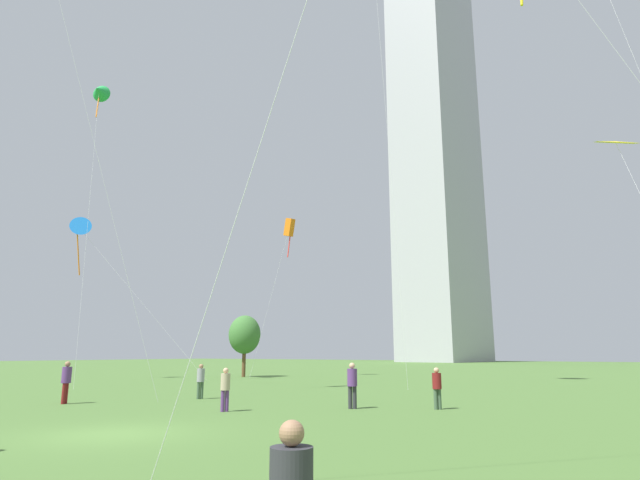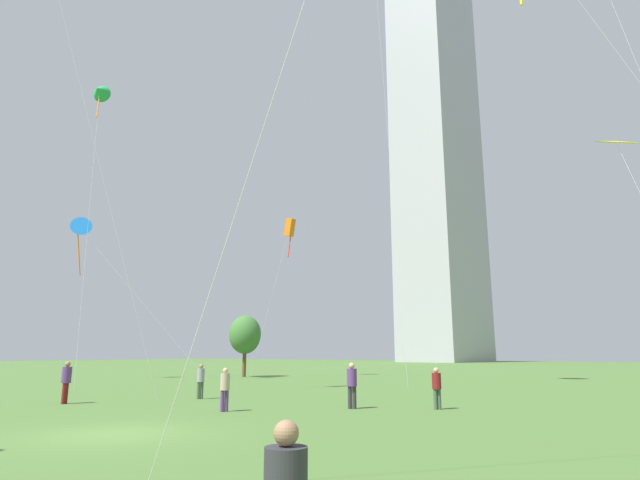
% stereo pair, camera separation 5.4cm
% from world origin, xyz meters
% --- Properties ---
extents(ground, '(280.00, 280.00, 0.00)m').
position_xyz_m(ground, '(0.00, 0.00, 0.00)').
color(ground, '#476B30').
extents(person_standing_1, '(0.36, 0.36, 1.63)m').
position_xyz_m(person_standing_1, '(-6.29, 9.29, 0.94)').
color(person_standing_1, '#3F593F').
rests_on(person_standing_1, ground).
extents(person_standing_2, '(0.39, 0.39, 1.77)m').
position_xyz_m(person_standing_2, '(2.08, 9.38, 1.02)').
color(person_standing_2, '#2D2D33').
rests_on(person_standing_2, ground).
extents(person_standing_3, '(0.35, 0.35, 1.59)m').
position_xyz_m(person_standing_3, '(5.00, 10.98, 0.92)').
color(person_standing_3, '#3F593F').
rests_on(person_standing_3, ground).
extents(person_standing_5, '(0.36, 0.36, 1.60)m').
position_xyz_m(person_standing_5, '(-1.41, 5.82, 0.93)').
color(person_standing_5, '#593372').
rests_on(person_standing_5, ground).
extents(person_standing_6, '(0.40, 0.40, 1.80)m').
position_xyz_m(person_standing_6, '(-9.37, 4.29, 1.04)').
color(person_standing_6, maroon).
rests_on(person_standing_6, ground).
extents(kite_flying_2, '(5.27, 13.05, 16.07)m').
position_xyz_m(kite_flying_2, '(11.31, 27.52, 15.36)').
color(kite_flying_2, silver).
rests_on(kite_flying_2, ground).
extents(kite_flying_3, '(11.59, 6.84, 13.67)m').
position_xyz_m(kite_flying_3, '(-28.93, 16.37, 12.60)').
color(kite_flying_3, silver).
rests_on(kite_flying_3, ground).
extents(kite_flying_4, '(2.12, 3.85, 15.06)m').
position_xyz_m(kite_flying_4, '(-17.13, 30.77, 14.06)').
color(kite_flying_4, silver).
rests_on(kite_flying_4, ground).
extents(kite_flying_8, '(6.72, 4.32, 23.55)m').
position_xyz_m(kite_flying_8, '(-23.49, 13.44, 22.80)').
color(kite_flying_8, silver).
rests_on(kite_flying_8, ground).
extents(park_tree_1, '(2.95, 2.95, 5.60)m').
position_xyz_m(park_tree_1, '(-20.41, 28.41, 3.81)').
color(park_tree_1, brown).
rests_on(park_tree_1, ground).
extents(distant_highrise_1, '(18.67, 24.01, 106.97)m').
position_xyz_m(distant_highrise_1, '(-34.56, 118.95, 53.49)').
color(distant_highrise_1, '#A8A8AD').
rests_on(distant_highrise_1, ground).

